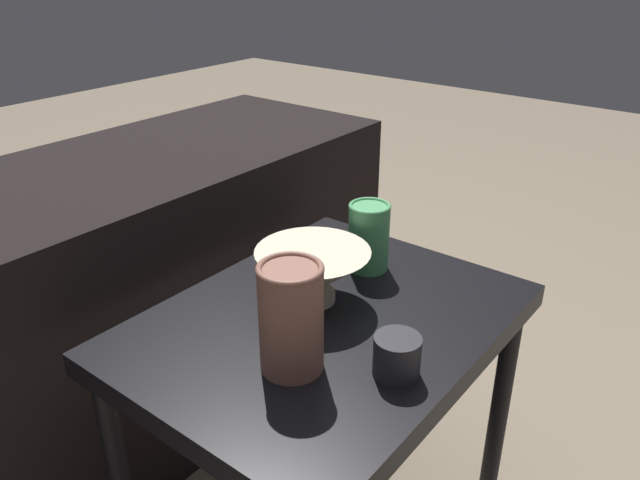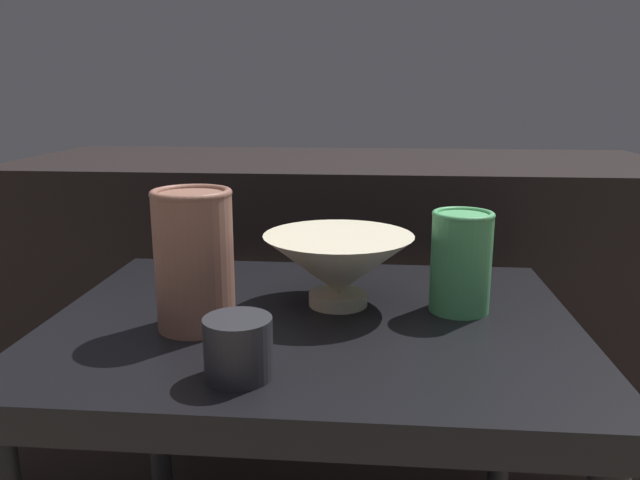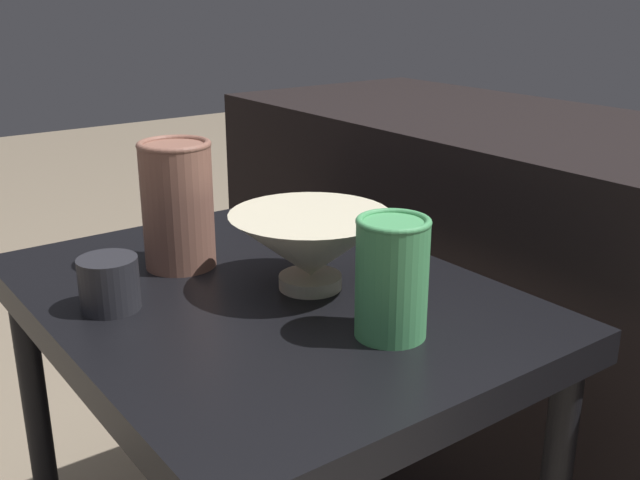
{
  "view_description": "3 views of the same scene",
  "coord_description": "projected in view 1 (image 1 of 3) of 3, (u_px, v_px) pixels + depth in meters",
  "views": [
    {
      "loc": [
        -0.69,
        -0.53,
        1.08
      ],
      "look_at": [
        0.07,
        0.06,
        0.62
      ],
      "focal_mm": 35.0,
      "sensor_mm": 36.0,
      "label": 1
    },
    {
      "loc": [
        0.07,
        -0.73,
        0.8
      ],
      "look_at": [
        0.01,
        0.04,
        0.61
      ],
      "focal_mm": 35.0,
      "sensor_mm": 36.0,
      "label": 2
    },
    {
      "loc": [
        0.72,
        -0.45,
        0.88
      ],
      "look_at": [
        0.03,
        0.07,
        0.58
      ],
      "focal_mm": 42.0,
      "sensor_mm": 36.0,
      "label": 3
    }
  ],
  "objects": [
    {
      "name": "table",
      "position": [
        325.0,
        347.0,
        1.06
      ],
      "size": [
        0.65,
        0.5,
        0.52
      ],
      "color": "black",
      "rests_on": "ground_plane"
    },
    {
      "name": "couch_backdrop",
      "position": [
        126.0,
        303.0,
        1.44
      ],
      "size": [
        1.34,
        0.5,
        0.66
      ],
      "color": "black",
      "rests_on": "ground_plane"
    },
    {
      "name": "bowl",
      "position": [
        313.0,
        272.0,
        1.06
      ],
      "size": [
        0.2,
        0.2,
        0.1
      ],
      "color": "beige",
      "rests_on": "table"
    },
    {
      "name": "vase_textured_left",
      "position": [
        291.0,
        317.0,
        0.88
      ],
      "size": [
        0.09,
        0.09,
        0.17
      ],
      "color": "brown",
      "rests_on": "table"
    },
    {
      "name": "vase_colorful_right",
      "position": [
        369.0,
        236.0,
        1.16
      ],
      "size": [
        0.08,
        0.08,
        0.13
      ],
      "color": "#47995B",
      "rests_on": "table"
    },
    {
      "name": "cup",
      "position": [
        397.0,
        356.0,
        0.88
      ],
      "size": [
        0.07,
        0.07,
        0.06
      ],
      "color": "#232328",
      "rests_on": "table"
    }
  ]
}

